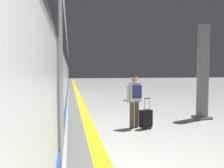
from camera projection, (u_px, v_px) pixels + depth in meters
The scene contains 7 objects.
safety_line_strip at pixel (83, 110), 9.62m from camera, with size 0.36×80.00×0.01m, color yellow.
tactile_edge_band at pixel (76, 111), 9.54m from camera, with size 0.67×80.00×0.01m, color slate.
high_speed_train at pixel (17, 49), 6.16m from camera, with size 2.94×28.86×4.97m.
passenger_near at pixel (135, 96), 6.56m from camera, with size 0.53×0.39×1.73m.
suitcase_near at pixel (146, 119), 6.48m from camera, with size 0.43×0.34×1.00m.
platform_pillar at pixel (203, 74), 7.84m from camera, with size 0.56×0.56×3.60m.
waste_bin at pixel (130, 93), 13.17m from camera, with size 0.46×0.46×0.91m.
Camera 1 is at (-1.30, 0.40, 1.81)m, focal length 32.76 mm.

